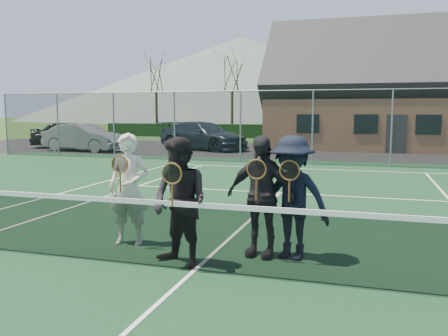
{
  "coord_description": "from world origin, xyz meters",
  "views": [
    {
      "loc": [
        2.2,
        -5.78,
        2.16
      ],
      "look_at": [
        -0.04,
        1.5,
        1.25
      ],
      "focal_mm": 38.0,
      "sensor_mm": 36.0,
      "label": 1
    }
  ],
  "objects_px": {
    "car_c": "(204,136)",
    "player_b": "(180,202)",
    "player_c": "(260,196)",
    "car_a": "(73,134)",
    "car_b": "(84,138)",
    "player_a": "(129,189)",
    "player_d": "(292,198)",
    "clubhouse": "(404,80)",
    "tennis_net": "(194,234)"
  },
  "relations": [
    {
      "from": "car_c",
      "to": "player_b",
      "type": "height_order",
      "value": "player_b"
    },
    {
      "from": "player_b",
      "to": "player_c",
      "type": "bearing_deg",
      "value": 38.79
    },
    {
      "from": "car_a",
      "to": "car_b",
      "type": "distance_m",
      "value": 3.04
    },
    {
      "from": "car_c",
      "to": "player_a",
      "type": "distance_m",
      "value": 19.04
    },
    {
      "from": "car_b",
      "to": "player_d",
      "type": "height_order",
      "value": "player_d"
    },
    {
      "from": "clubhouse",
      "to": "player_c",
      "type": "relative_size",
      "value": 8.67
    },
    {
      "from": "car_c",
      "to": "player_d",
      "type": "bearing_deg",
      "value": -134.82
    },
    {
      "from": "tennis_net",
      "to": "player_d",
      "type": "distance_m",
      "value": 1.56
    },
    {
      "from": "player_c",
      "to": "player_d",
      "type": "relative_size",
      "value": 1.0
    },
    {
      "from": "tennis_net",
      "to": "player_a",
      "type": "distance_m",
      "value": 1.81
    },
    {
      "from": "player_d",
      "to": "car_a",
      "type": "bearing_deg",
      "value": 132.03
    },
    {
      "from": "car_c",
      "to": "player_d",
      "type": "xyz_separation_m",
      "value": [
        7.86,
        -18.31,
        0.13
      ]
    },
    {
      "from": "car_b",
      "to": "player_b",
      "type": "xyz_separation_m",
      "value": [
        12.35,
        -16.34,
        0.17
      ]
    },
    {
      "from": "car_b",
      "to": "tennis_net",
      "type": "height_order",
      "value": "car_b"
    },
    {
      "from": "player_a",
      "to": "clubhouse",
      "type": "bearing_deg",
      "value": 76.62
    },
    {
      "from": "player_a",
      "to": "player_b",
      "type": "bearing_deg",
      "value": -33.01
    },
    {
      "from": "player_b",
      "to": "player_c",
      "type": "height_order",
      "value": "same"
    },
    {
      "from": "car_a",
      "to": "player_d",
      "type": "relative_size",
      "value": 2.61
    },
    {
      "from": "car_c",
      "to": "player_c",
      "type": "distance_m",
      "value": 19.76
    },
    {
      "from": "player_a",
      "to": "car_a",
      "type": "bearing_deg",
      "value": 126.96
    },
    {
      "from": "car_b",
      "to": "player_a",
      "type": "distance_m",
      "value": 19.13
    },
    {
      "from": "player_a",
      "to": "car_b",
      "type": "bearing_deg",
      "value": 125.62
    },
    {
      "from": "car_c",
      "to": "player_a",
      "type": "relative_size",
      "value": 3.04
    },
    {
      "from": "car_a",
      "to": "tennis_net",
      "type": "distance_m",
      "value": 23.8
    },
    {
      "from": "car_a",
      "to": "player_b",
      "type": "xyz_separation_m",
      "value": [
        14.52,
        -18.47,
        0.12
      ]
    },
    {
      "from": "car_a",
      "to": "clubhouse",
      "type": "bearing_deg",
      "value": -99.1
    },
    {
      "from": "tennis_net",
      "to": "player_c",
      "type": "bearing_deg",
      "value": 53.91
    },
    {
      "from": "car_a",
      "to": "clubhouse",
      "type": "height_order",
      "value": "clubhouse"
    },
    {
      "from": "car_a",
      "to": "player_a",
      "type": "bearing_deg",
      "value": -168.03
    },
    {
      "from": "car_a",
      "to": "player_d",
      "type": "height_order",
      "value": "player_d"
    },
    {
      "from": "car_b",
      "to": "player_c",
      "type": "xyz_separation_m",
      "value": [
        13.31,
        -15.57,
        0.17
      ]
    },
    {
      "from": "car_c",
      "to": "player_d",
      "type": "relative_size",
      "value": 3.04
    },
    {
      "from": "car_a",
      "to": "tennis_net",
      "type": "xyz_separation_m",
      "value": [
        14.78,
        -18.65,
        -0.26
      ]
    },
    {
      "from": "car_b",
      "to": "car_c",
      "type": "relative_size",
      "value": 0.83
    },
    {
      "from": "car_b",
      "to": "player_a",
      "type": "height_order",
      "value": "player_a"
    },
    {
      "from": "car_b",
      "to": "player_d",
      "type": "bearing_deg",
      "value": -133.41
    },
    {
      "from": "car_b",
      "to": "tennis_net",
      "type": "distance_m",
      "value": 20.79
    },
    {
      "from": "car_b",
      "to": "player_d",
      "type": "distance_m",
      "value": 20.78
    },
    {
      "from": "player_b",
      "to": "car_b",
      "type": "bearing_deg",
      "value": 127.09
    },
    {
      "from": "clubhouse",
      "to": "player_a",
      "type": "bearing_deg",
      "value": -103.38
    },
    {
      "from": "tennis_net",
      "to": "player_b",
      "type": "height_order",
      "value": "player_b"
    },
    {
      "from": "player_c",
      "to": "player_b",
      "type": "bearing_deg",
      "value": -141.21
    },
    {
      "from": "car_a",
      "to": "tennis_net",
      "type": "height_order",
      "value": "car_a"
    },
    {
      "from": "car_c",
      "to": "tennis_net",
      "type": "relative_size",
      "value": 0.47
    },
    {
      "from": "car_a",
      "to": "car_b",
      "type": "height_order",
      "value": "car_a"
    },
    {
      "from": "car_a",
      "to": "tennis_net",
      "type": "bearing_deg",
      "value": -166.59
    },
    {
      "from": "clubhouse",
      "to": "tennis_net",
      "type": "bearing_deg",
      "value": -99.46
    },
    {
      "from": "car_a",
      "to": "player_c",
      "type": "distance_m",
      "value": 23.51
    },
    {
      "from": "tennis_net",
      "to": "player_a",
      "type": "relative_size",
      "value": 6.49
    },
    {
      "from": "car_b",
      "to": "clubhouse",
      "type": "relative_size",
      "value": 0.29
    }
  ]
}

